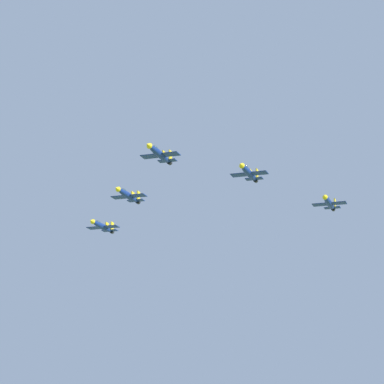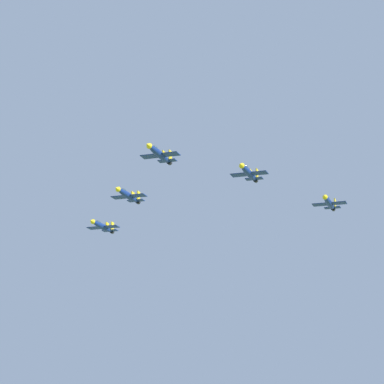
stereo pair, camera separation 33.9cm
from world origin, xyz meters
The scene contains 5 objects.
jet_lead centered at (22.00, -28.37, 172.40)m, with size 12.74×12.23×3.28m.
jet_left_wingman centered at (19.39, -2.90, 171.61)m, with size 12.82×12.24×3.29m.
jet_right_wingman centered at (-3.56, -26.84, 168.71)m, with size 12.68×12.19×3.27m.
jet_left_outer centered at (16.78, 22.57, 167.15)m, with size 12.36×11.71×3.16m.
jet_right_outer centered at (-29.11, -25.31, 165.91)m, with size 12.82×12.19×3.29m.
Camera 1 is at (202.31, -101.53, 108.82)m, focal length 80.27 mm.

